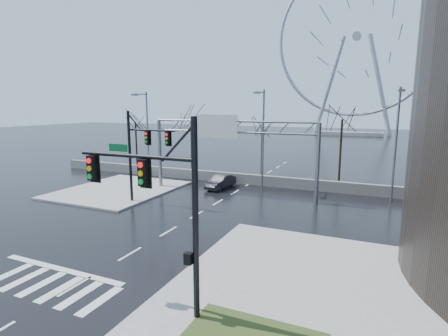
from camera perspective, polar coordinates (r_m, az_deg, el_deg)
The scene contains 17 objects.
ground at distance 21.32m, azimuth -15.09°, elevation -13.38°, with size 260.00×260.00×0.00m, color black.
sidewalk_right_ext at distance 19.13m, azimuth 14.34°, elevation -15.91°, with size 12.00×10.00×0.15m, color gray.
sidewalk_far at distance 36.83m, azimuth -16.75°, elevation -3.40°, with size 10.00×12.00×0.15m, color gray.
barrier_wall at distance 38.06m, azimuth 4.07°, elevation -1.84°, with size 52.00×0.50×1.10m, color slate.
signal_mast_near at distance 13.74m, azimuth -9.80°, elevation -4.75°, with size 5.52×0.41×8.00m.
signal_mast_far at distance 30.49m, azimuth -13.55°, elevation 3.12°, with size 4.72×0.41×8.00m.
sign_gantry at distance 32.85m, azimuth 0.55°, elevation 4.48°, with size 16.36×0.40×7.60m.
streetlight_left at distance 41.40m, azimuth -12.66°, elevation 6.36°, with size 0.50×2.55×10.00m.
streetlight_mid at distance 34.95m, azimuth 6.25°, elevation 5.92°, with size 0.50×2.55×10.00m.
streetlight_right at distance 33.35m, azimuth 26.36°, elevation 4.75°, with size 0.50×2.55×10.00m.
tree_far_left at distance 49.68m, azimuth -14.24°, elevation 6.50°, with size 3.50×3.50×7.00m.
tree_left at distance 44.25m, azimuth -5.37°, elevation 6.89°, with size 3.75×3.75×7.50m.
tree_center at distance 41.63m, azimuth 6.26°, elevation 5.58°, with size 3.25×3.25×6.50m.
tree_right at distance 38.79m, azimuth 18.68°, elevation 6.34°, with size 3.90×3.90×7.80m.
tree_far_right at distance 39.42m, azimuth 30.35°, elevation 4.38°, with size 3.40×3.40×6.80m.
ferris_wheel at distance 111.75m, azimuth 20.81°, elevation 18.53°, with size 45.00×6.00×50.91m.
car at distance 36.05m, azimuth -0.56°, elevation -2.27°, with size 1.44×4.13×1.36m, color black.
Camera 1 is at (12.57, -15.06, 8.33)m, focal length 28.00 mm.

